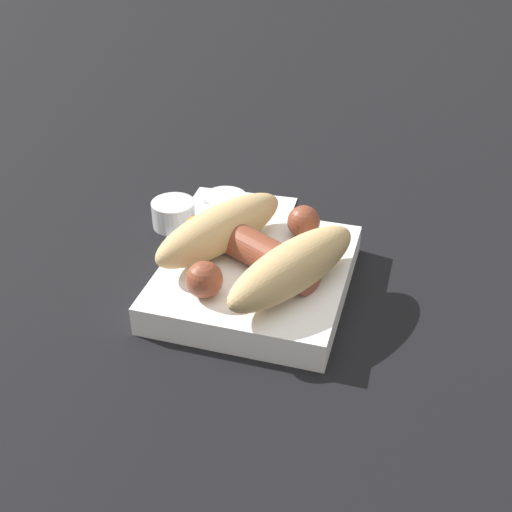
# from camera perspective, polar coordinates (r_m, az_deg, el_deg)

# --- Properties ---
(ground_plane) EXTENTS (3.00, 3.00, 0.00)m
(ground_plane) POSITION_cam_1_polar(r_m,az_deg,el_deg) (0.67, 0.00, -2.92)
(ground_plane) COLOR black
(food_tray) EXTENTS (0.21, 0.19, 0.03)m
(food_tray) POSITION_cam_1_polar(r_m,az_deg,el_deg) (0.66, 0.00, -1.84)
(food_tray) COLOR white
(food_tray) RESTS_ON ground_plane
(bread_roll) EXTENTS (0.22, 0.21, 0.05)m
(bread_roll) POSITION_cam_1_polar(r_m,az_deg,el_deg) (0.63, -0.05, 0.82)
(bread_roll) COLOR tan
(bread_roll) RESTS_ON food_tray
(sausage) EXTENTS (0.16, 0.14, 0.04)m
(sausage) POSITION_cam_1_polar(r_m,az_deg,el_deg) (0.64, 0.12, 0.66)
(sausage) COLOR brown
(sausage) RESTS_ON food_tray
(pickled_veggies) EXTENTS (0.06, 0.05, 0.00)m
(pickled_veggies) POSITION_cam_1_polar(r_m,az_deg,el_deg) (0.71, -4.54, 2.69)
(pickled_veggies) COLOR orange
(pickled_veggies) RESTS_ON food_tray
(napkin) EXTENTS (0.14, 0.14, 0.00)m
(napkin) POSITION_cam_1_polar(r_m,az_deg,el_deg) (0.79, -1.90, 3.43)
(napkin) COLOR white
(napkin) RESTS_ON ground_plane
(condiment_cup_near) EXTENTS (0.05, 0.05, 0.03)m
(condiment_cup_near) POSITION_cam_1_polar(r_m,az_deg,el_deg) (0.78, -2.73, 4.23)
(condiment_cup_near) COLOR silver
(condiment_cup_near) RESTS_ON ground_plane
(condiment_cup_far) EXTENTS (0.05, 0.05, 0.03)m
(condiment_cup_far) POSITION_cam_1_polar(r_m,az_deg,el_deg) (0.77, -7.32, 3.62)
(condiment_cup_far) COLOR silver
(condiment_cup_far) RESTS_ON ground_plane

